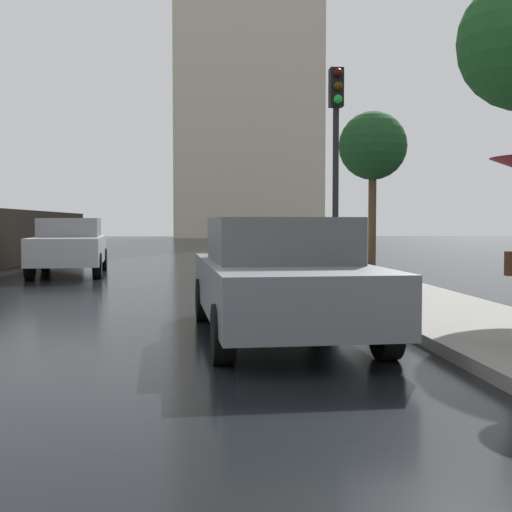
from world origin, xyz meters
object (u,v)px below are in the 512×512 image
at_px(car_grey_mid_road, 280,276).
at_px(traffic_light, 336,136).
at_px(street_tree_near, 373,147).
at_px(car_silver_near_kerb, 69,245).

bearing_deg(car_grey_mid_road, traffic_light, 67.96).
bearing_deg(street_tree_near, car_silver_near_kerb, -164.78).
bearing_deg(car_silver_near_kerb, street_tree_near, -169.31).
relative_size(traffic_light, street_tree_near, 0.87).
relative_size(car_grey_mid_road, traffic_light, 1.09).
bearing_deg(street_tree_near, car_grey_mid_road, -109.60).
distance_m(car_grey_mid_road, street_tree_near, 14.09).
bearing_deg(traffic_light, car_silver_near_kerb, 137.42).
bearing_deg(car_grey_mid_road, car_silver_near_kerb, 109.98).
relative_size(car_grey_mid_road, street_tree_near, 0.95).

